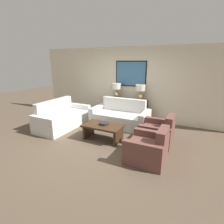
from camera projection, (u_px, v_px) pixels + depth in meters
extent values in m
plane|color=brown|center=(101.00, 140.00, 4.91)|extent=(20.00, 20.00, 0.00)
cube|color=beige|center=(131.00, 84.00, 6.52)|extent=(7.76, 0.10, 2.65)
cube|color=black|center=(131.00, 74.00, 6.37)|extent=(1.18, 0.01, 0.92)
cube|color=teal|center=(131.00, 74.00, 6.37)|extent=(1.10, 0.02, 0.84)
cube|color=#332319|center=(128.00, 110.00, 6.55)|extent=(1.43, 0.39, 0.79)
cylinder|color=tan|center=(117.00, 98.00, 6.63)|extent=(0.19, 0.19, 0.02)
sphere|color=tan|center=(117.00, 95.00, 6.59)|extent=(0.22, 0.22, 0.22)
cylinder|color=#8C7A51|center=(117.00, 90.00, 6.55)|extent=(0.02, 0.02, 0.10)
cylinder|color=beige|center=(117.00, 86.00, 6.50)|extent=(0.34, 0.34, 0.21)
cylinder|color=tan|center=(140.00, 100.00, 6.23)|extent=(0.19, 0.19, 0.02)
sphere|color=tan|center=(140.00, 97.00, 6.20)|extent=(0.22, 0.22, 0.22)
cylinder|color=#8C7A51|center=(140.00, 92.00, 6.15)|extent=(0.02, 0.02, 0.10)
cylinder|color=beige|center=(141.00, 88.00, 6.11)|extent=(0.34, 0.34, 0.21)
cube|color=silver|center=(119.00, 120.00, 5.89)|extent=(1.57, 0.74, 0.44)
cube|color=silver|center=(124.00, 111.00, 6.22)|extent=(1.57, 0.18, 0.89)
cube|color=silver|center=(98.00, 114.00, 6.32)|extent=(0.18, 0.92, 0.60)
cube|color=silver|center=(145.00, 121.00, 5.57)|extent=(0.18, 0.92, 0.60)
cube|color=silver|center=(66.00, 121.00, 5.84)|extent=(0.74, 1.57, 0.44)
cube|color=silver|center=(55.00, 113.00, 5.97)|extent=(0.18, 1.57, 0.89)
cube|color=silver|center=(43.00, 127.00, 5.11)|extent=(0.92, 0.18, 0.60)
cube|color=silver|center=(79.00, 112.00, 6.61)|extent=(0.92, 0.18, 0.60)
cube|color=#3D2616|center=(103.00, 126.00, 4.86)|extent=(1.09, 0.64, 0.05)
cube|color=#3D2616|center=(89.00, 130.00, 5.13)|extent=(0.07, 0.51, 0.39)
cube|color=#3D2616|center=(119.00, 136.00, 4.72)|extent=(0.07, 0.51, 0.39)
cylinder|color=#232328|center=(104.00, 123.00, 4.87)|extent=(0.27, 0.27, 0.06)
cube|color=brown|center=(153.00, 134.00, 4.80)|extent=(0.64, 0.60, 0.40)
cube|color=brown|center=(169.00, 130.00, 4.57)|extent=(0.18, 0.60, 0.80)
cube|color=brown|center=(159.00, 128.00, 5.06)|extent=(0.82, 0.14, 0.56)
cube|color=brown|center=(153.00, 137.00, 4.42)|extent=(0.82, 0.14, 0.56)
cube|color=brown|center=(143.00, 150.00, 3.94)|extent=(0.64, 0.60, 0.40)
cube|color=brown|center=(162.00, 146.00, 3.71)|extent=(0.18, 0.60, 0.80)
cube|color=brown|center=(151.00, 142.00, 4.19)|extent=(0.82, 0.14, 0.56)
cube|color=brown|center=(142.00, 156.00, 3.56)|extent=(0.82, 0.14, 0.56)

